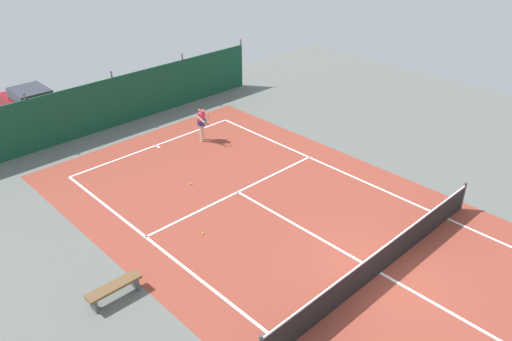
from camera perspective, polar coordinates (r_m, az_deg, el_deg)
ground_plane at (r=16.05m, az=13.71°, el=-11.08°), size 36.00×36.00×0.00m
court_surface at (r=16.05m, az=13.71°, el=-11.07°), size 11.02×26.60×0.01m
tennis_net at (r=15.73m, az=13.93°, el=-9.66°), size 10.12×0.10×1.10m
back_fence at (r=25.92m, az=-15.81°, el=6.60°), size 16.30×0.98×2.70m
tennis_player at (r=23.04m, az=-6.10°, el=5.52°), size 0.56×0.83×1.64m
tennis_ball_near_player at (r=17.21m, az=-5.98°, el=-7.04°), size 0.07×0.07×0.07m
tennis_ball_midcourt at (r=20.00m, az=-7.28°, el=-1.47°), size 0.07×0.07×0.07m
parked_car at (r=27.24m, az=-23.73°, el=6.69°), size 2.05×4.22×1.68m
courtside_bench at (r=15.08m, az=-15.61°, el=-12.60°), size 1.60×0.40×0.49m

